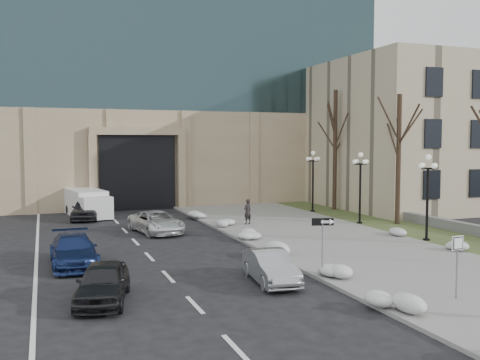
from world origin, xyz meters
The scene contains 28 objects.
sidewalk centered at (3.50, 14.00, 0.06)m, with size 9.00×40.00×0.12m, color gray.
curb centered at (-1.00, 14.00, 0.07)m, with size 0.30×40.00×0.14m, color gray.
grass_strip centered at (10.00, 14.00, 0.05)m, with size 4.00×40.00×0.10m, color #3E4B25.
stone_wall centered at (12.00, 16.00, 0.35)m, with size 0.50×30.00×0.70m, color slate.
office_tower centered at (-2.01, 43.58, 18.49)m, with size 40.00×24.70×36.00m.
classical_building centered at (22.00, 27.98, 6.00)m, with size 22.00×18.12×12.00m.
car_a centered at (-9.32, 7.38, 0.68)m, with size 1.60×3.96×1.35m, color black.
car_b centered at (-3.01, 7.72, 0.63)m, with size 1.33×3.80×1.25m, color #93959A.
car_c centered at (-9.95, 13.28, 0.68)m, with size 1.91×4.70×1.36m, color navy.
car_d centered at (-4.85, 20.49, 0.65)m, with size 2.16×4.69×1.30m, color silver.
car_e centered at (-8.34, 27.82, 0.75)m, with size 1.77×4.41×1.50m, color #28282D.
pedestrian centered at (1.24, 21.14, 0.94)m, with size 0.60×0.39×1.63m, color black.
box_truck centered at (-8.10, 29.40, 0.94)m, with size 3.07×6.35×1.93m.
one_way_sign centered at (-0.76, 7.41, 2.01)m, with size 0.90×0.40×2.44m.
keep_sign centered at (1.88, 3.24, 1.66)m, with size 0.49×0.08×2.26m.
snow_clump_b centered at (-0.71, 3.07, 0.30)m, with size 1.10×1.60×0.36m, color silver.
snow_clump_c centered at (-0.39, 6.97, 0.30)m, with size 1.10×1.60×0.36m, color silver.
snow_clump_d centered at (-0.79, 11.42, 0.30)m, with size 1.10×1.60×0.36m, color silver.
snow_clump_e centered at (-0.52, 16.18, 0.30)m, with size 1.10×1.60×0.36m, color silver.
snow_clump_f centered at (-0.47, 20.90, 0.30)m, with size 1.10×1.60×0.36m, color silver.
snow_clump_g centered at (-0.76, 25.13, 0.30)m, with size 1.10×1.60×0.36m, color silver.
snow_clump_i centered at (7.82, 9.44, 0.30)m, with size 1.10×1.60×0.36m, color silver.
snow_clump_j centered at (7.60, 14.57, 0.30)m, with size 1.10×1.60×0.36m, color silver.
lamppost_b centered at (8.30, 12.50, 3.07)m, with size 1.18×1.18×4.76m.
lamppost_c centered at (8.30, 19.00, 3.07)m, with size 1.18×1.18×4.76m.
lamppost_d centered at (8.30, 25.50, 3.07)m, with size 1.18×1.18×4.76m.
tree_mid centered at (10.50, 18.00, 5.50)m, with size 3.20×3.20×8.50m.
tree_far centered at (10.50, 26.00, 6.15)m, with size 3.20×3.20×9.50m.
Camera 1 is at (-11.14, -10.84, 5.38)m, focal length 40.00 mm.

